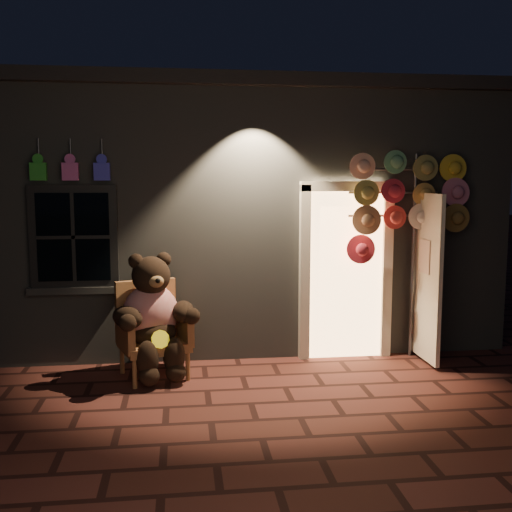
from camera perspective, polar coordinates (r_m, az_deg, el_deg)
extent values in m
plane|color=#552620|center=(6.12, -0.47, -13.87)|extent=(60.00, 60.00, 0.00)
cube|color=slate|center=(9.71, -3.24, 3.97)|extent=(7.00, 5.00, 3.30)
cube|color=black|center=(9.77, -3.31, 14.15)|extent=(7.30, 5.30, 0.16)
cube|color=black|center=(7.27, -16.93, 1.76)|extent=(1.00, 0.10, 1.20)
cube|color=black|center=(7.24, -16.97, 1.74)|extent=(0.82, 0.06, 1.02)
cube|color=slate|center=(7.35, -16.75, -3.13)|extent=(1.10, 0.14, 0.08)
cube|color=#FFBC72|center=(7.52, 8.46, -1.67)|extent=(0.92, 0.10, 2.10)
cube|color=beige|center=(7.36, 4.64, -1.81)|extent=(0.12, 0.12, 2.20)
cube|color=beige|center=(7.64, 12.31, -1.62)|extent=(0.12, 0.12, 2.20)
cube|color=beige|center=(7.39, 8.70, 6.58)|extent=(1.16, 0.12, 0.12)
cube|color=beige|center=(7.46, 15.93, -1.94)|extent=(0.05, 0.80, 2.00)
cube|color=#299027|center=(7.23, -20.02, 7.57)|extent=(0.18, 0.07, 0.20)
cylinder|color=#59595E|center=(7.30, -20.00, 9.53)|extent=(0.02, 0.02, 0.25)
cube|color=#C24F99|center=(7.16, -17.26, 7.68)|extent=(0.18, 0.07, 0.20)
cylinder|color=#59595E|center=(7.23, -17.26, 9.66)|extent=(0.02, 0.02, 0.25)
cube|color=#3836BE|center=(7.11, -14.46, 7.79)|extent=(0.18, 0.07, 0.20)
cylinder|color=#59595E|center=(7.18, -14.46, 9.78)|extent=(0.02, 0.02, 0.25)
cube|color=#9E643D|center=(6.88, -9.69, -8.35)|extent=(0.87, 0.84, 0.10)
cube|color=#9E643D|center=(7.07, -10.44, -5.03)|extent=(0.68, 0.30, 0.70)
cube|color=#9E643D|center=(6.73, -12.38, -7.02)|extent=(0.27, 0.59, 0.40)
cube|color=#9E643D|center=(6.91, -7.05, -6.53)|extent=(0.27, 0.59, 0.40)
cylinder|color=#9E643D|center=(6.61, -11.49, -10.95)|extent=(0.05, 0.05, 0.32)
cylinder|color=#9E643D|center=(6.77, -6.52, -10.39)|extent=(0.05, 0.05, 0.32)
cylinder|color=#9E643D|center=(7.12, -12.64, -9.63)|extent=(0.05, 0.05, 0.32)
cylinder|color=#9E643D|center=(7.28, -8.01, -9.16)|extent=(0.05, 0.05, 0.32)
ellipsoid|color=red|center=(6.83, -10.00, -5.40)|extent=(0.76, 0.68, 0.66)
ellipsoid|color=black|center=(6.81, -9.79, -7.12)|extent=(0.63, 0.59, 0.31)
sphere|color=black|center=(6.71, -9.97, -1.84)|extent=(0.54, 0.54, 0.43)
sphere|color=black|center=(6.67, -11.37, -0.48)|extent=(0.17, 0.17, 0.17)
sphere|color=black|center=(6.75, -8.78, -0.33)|extent=(0.17, 0.17, 0.17)
ellipsoid|color=olive|center=(6.53, -9.49, -2.41)|extent=(0.20, 0.16, 0.13)
ellipsoid|color=black|center=(6.55, -12.16, -5.74)|extent=(0.46, 0.49, 0.24)
ellipsoid|color=black|center=(6.73, -6.93, -5.29)|extent=(0.25, 0.44, 0.24)
ellipsoid|color=black|center=(6.57, -10.31, -9.67)|extent=(0.24, 0.24, 0.41)
ellipsoid|color=black|center=(6.65, -7.82, -9.41)|extent=(0.24, 0.24, 0.41)
sphere|color=black|center=(6.57, -10.14, -11.20)|extent=(0.22, 0.22, 0.22)
sphere|color=black|center=(6.65, -7.64, -10.91)|extent=(0.22, 0.22, 0.22)
cylinder|color=yellow|center=(6.55, -9.09, -7.84)|extent=(0.22, 0.15, 0.20)
cylinder|color=#59595E|center=(7.66, 14.72, -0.07)|extent=(0.04, 0.04, 2.52)
cylinder|color=#59595E|center=(7.49, 13.04, 8.06)|extent=(1.12, 0.03, 0.03)
cylinder|color=#59595E|center=(7.49, 12.98, 5.91)|extent=(1.12, 0.03, 0.03)
cylinder|color=#59595E|center=(7.50, 12.91, 3.77)|extent=(1.12, 0.03, 0.03)
cylinder|color=#FFB697|center=(7.30, 10.19, 8.52)|extent=(0.32, 0.11, 0.32)
cylinder|color=#63A574|center=(7.39, 13.06, 8.43)|extent=(0.32, 0.11, 0.32)
cylinder|color=olive|center=(7.50, 15.84, 8.33)|extent=(0.32, 0.11, 0.32)
cylinder|color=gold|center=(7.71, 18.25, 8.20)|extent=(0.32, 0.11, 0.32)
cylinder|color=tan|center=(7.27, 10.20, 5.95)|extent=(0.32, 0.11, 0.32)
cylinder|color=#C7283C|center=(7.36, 13.06, 5.89)|extent=(0.32, 0.11, 0.32)
cylinder|color=#BF8F47|center=(7.56, 15.58, 5.84)|extent=(0.32, 0.11, 0.32)
cylinder|color=pink|center=(7.68, 18.25, 5.76)|extent=(0.32, 0.11, 0.32)
cylinder|color=tan|center=(7.26, 10.21, 3.36)|extent=(0.32, 0.11, 0.32)
cylinder|color=#CD3C3C|center=(7.43, 12.83, 3.39)|extent=(0.32, 0.11, 0.32)
cylinder|color=white|center=(7.54, 15.58, 3.35)|extent=(0.32, 0.11, 0.32)
cylinder|color=olive|center=(7.67, 18.25, 3.32)|extent=(0.32, 0.11, 0.32)
cylinder|color=#BD2B3B|center=(7.34, 10.02, 0.85)|extent=(0.32, 0.11, 0.32)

